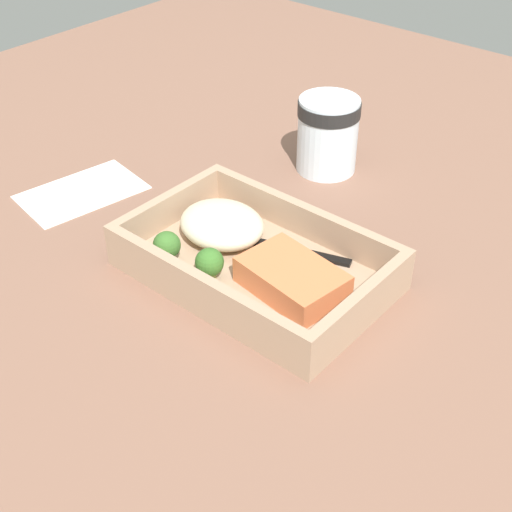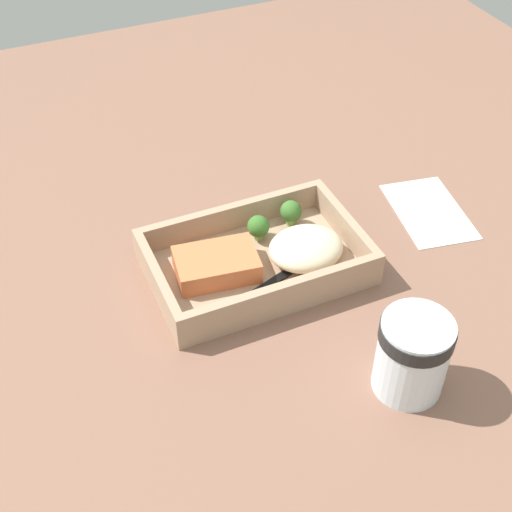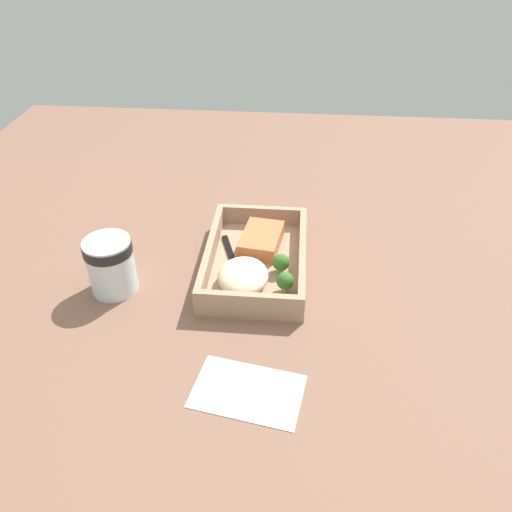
# 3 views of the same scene
# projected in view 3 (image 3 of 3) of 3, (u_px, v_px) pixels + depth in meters

# --- Properties ---
(ground_plane) EXTENTS (1.60, 1.60, 0.02)m
(ground_plane) POSITION_uv_depth(u_px,v_px,m) (256.00, 272.00, 0.94)
(ground_plane) COLOR #815A48
(takeout_tray) EXTENTS (0.28, 0.18, 0.01)m
(takeout_tray) POSITION_uv_depth(u_px,v_px,m) (256.00, 265.00, 0.93)
(takeout_tray) COLOR tan
(takeout_tray) RESTS_ON ground_plane
(tray_rim) EXTENTS (0.28, 0.18, 0.04)m
(tray_rim) POSITION_uv_depth(u_px,v_px,m) (256.00, 254.00, 0.91)
(tray_rim) COLOR tan
(tray_rim) RESTS_ON takeout_tray
(salmon_fillet) EXTENTS (0.12, 0.09, 0.03)m
(salmon_fillet) POSITION_uv_depth(u_px,v_px,m) (261.00, 240.00, 0.96)
(salmon_fillet) COLOR #DC7445
(salmon_fillet) RESTS_ON takeout_tray
(mashed_potatoes) EXTENTS (0.10, 0.09, 0.04)m
(mashed_potatoes) POSITION_uv_depth(u_px,v_px,m) (243.00, 276.00, 0.86)
(mashed_potatoes) COLOR beige
(mashed_potatoes) RESTS_ON takeout_tray
(broccoli_floret_1) EXTENTS (0.03, 0.03, 0.04)m
(broccoli_floret_1) POSITION_uv_depth(u_px,v_px,m) (281.00, 263.00, 0.89)
(broccoli_floret_1) COLOR #89A95A
(broccoli_floret_1) RESTS_ON takeout_tray
(broccoli_floret_2) EXTENTS (0.03, 0.03, 0.04)m
(broccoli_floret_2) POSITION_uv_depth(u_px,v_px,m) (285.00, 281.00, 0.85)
(broccoli_floret_2) COLOR #7CA450
(broccoli_floret_2) RESTS_ON takeout_tray
(fork) EXTENTS (0.16, 0.07, 0.00)m
(fork) POSITION_uv_depth(u_px,v_px,m) (234.00, 263.00, 0.92)
(fork) COLOR black
(fork) RESTS_ON takeout_tray
(paper_cup) EXTENTS (0.08, 0.08, 0.10)m
(paper_cup) POSITION_uv_depth(u_px,v_px,m) (110.00, 263.00, 0.85)
(paper_cup) COLOR white
(paper_cup) RESTS_ON ground_plane
(receipt_slip) EXTENTS (0.12, 0.17, 0.00)m
(receipt_slip) POSITION_uv_depth(u_px,v_px,m) (248.00, 391.00, 0.70)
(receipt_slip) COLOR white
(receipt_slip) RESTS_ON ground_plane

